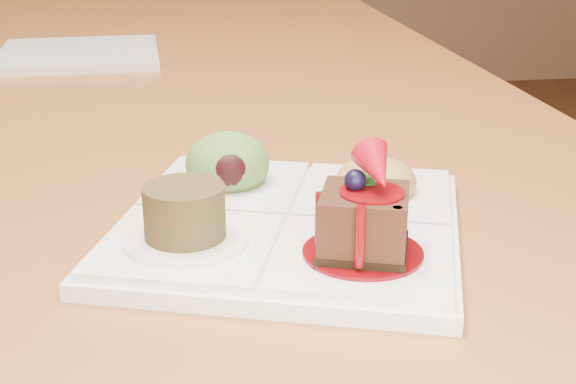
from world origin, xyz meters
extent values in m
cube|color=brown|center=(0.00, 0.00, 0.73)|extent=(1.00, 1.80, 0.04)
cylinder|color=brown|center=(0.44, 0.84, 0.35)|extent=(0.06, 0.06, 0.71)
cylinder|color=black|center=(0.60, 0.04, 0.22)|extent=(0.04, 0.04, 0.44)
cube|color=white|center=(0.14, -0.52, 0.76)|extent=(0.31, 0.31, 0.01)
cube|color=white|center=(0.18, -0.59, 0.77)|extent=(0.14, 0.14, 0.01)
cube|color=white|center=(0.07, -0.56, 0.77)|extent=(0.14, 0.14, 0.01)
cube|color=white|center=(0.10, -0.44, 0.77)|extent=(0.14, 0.14, 0.01)
cube|color=white|center=(0.22, -0.48, 0.77)|extent=(0.14, 0.14, 0.01)
cylinder|color=#610308|center=(0.18, -0.59, 0.77)|extent=(0.08, 0.08, 0.00)
cube|color=black|center=(0.18, -0.59, 0.77)|extent=(0.07, 0.07, 0.01)
cube|color=#32180E|center=(0.18, -0.59, 0.79)|extent=(0.07, 0.07, 0.04)
cylinder|color=#610308|center=(0.18, -0.59, 0.81)|extent=(0.04, 0.04, 0.00)
sphere|color=black|center=(0.17, -0.59, 0.82)|extent=(0.01, 0.01, 0.01)
cone|color=maroon|center=(0.18, -0.60, 0.83)|extent=(0.03, 0.04, 0.04)
cube|color=#184F13|center=(0.18, -0.58, 0.82)|extent=(0.01, 0.01, 0.01)
cube|color=#184F13|center=(0.17, -0.58, 0.82)|extent=(0.02, 0.02, 0.01)
cylinder|color=#610308|center=(0.17, -0.62, 0.79)|extent=(0.01, 0.01, 0.04)
cylinder|color=#610308|center=(0.19, -0.62, 0.79)|extent=(0.01, 0.01, 0.04)
cylinder|color=#610308|center=(0.15, -0.59, 0.79)|extent=(0.01, 0.01, 0.03)
cylinder|color=white|center=(0.07, -0.56, 0.77)|extent=(0.08, 0.08, 0.00)
cylinder|color=#512817|center=(0.07, -0.56, 0.79)|extent=(0.05, 0.05, 0.04)
cylinder|color=#4E2110|center=(0.07, -0.56, 0.80)|extent=(0.04, 0.04, 0.00)
ellipsoid|color=olive|center=(0.10, -0.44, 0.78)|extent=(0.07, 0.07, 0.05)
ellipsoid|color=black|center=(0.10, -0.47, 0.78)|extent=(0.03, 0.02, 0.03)
ellipsoid|color=#B38A40|center=(0.22, -0.48, 0.78)|extent=(0.06, 0.06, 0.04)
cube|color=orange|center=(0.23, -0.48, 0.78)|extent=(0.02, 0.02, 0.01)
cube|color=#3F7719|center=(0.21, -0.47, 0.78)|extent=(0.02, 0.02, 0.02)
cube|color=orange|center=(0.20, -0.49, 0.78)|extent=(0.02, 0.02, 0.02)
cube|color=#3F7719|center=(0.22, -0.50, 0.78)|extent=(0.02, 0.01, 0.01)
cube|color=white|center=(-0.07, 0.17, 0.76)|extent=(0.24, 0.24, 0.01)
camera|label=1|loc=(0.06, -1.05, 0.99)|focal=50.00mm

